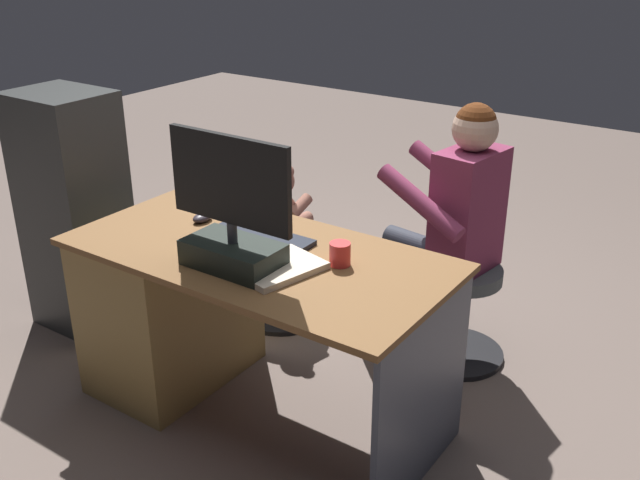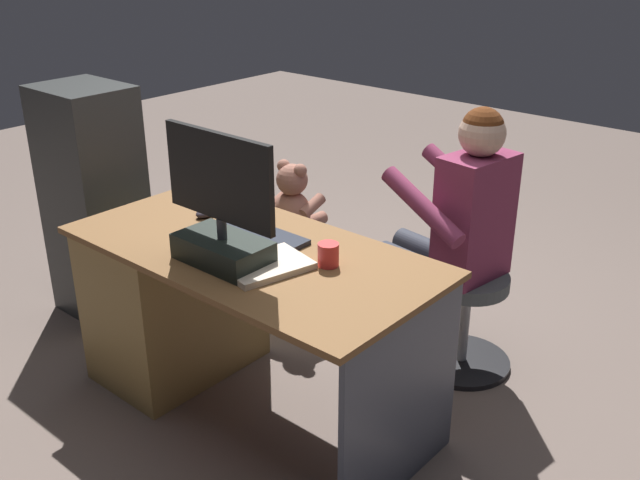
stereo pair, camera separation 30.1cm
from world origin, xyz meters
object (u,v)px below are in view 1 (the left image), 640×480
at_px(tv_remote, 229,236).
at_px(office_chair_teddy, 281,269).
at_px(monitor, 232,226).
at_px(person, 447,213).
at_px(desk, 188,302).
at_px(computer_mouse, 202,217).
at_px(visitor_chair, 460,306).
at_px(keyboard, 263,236).
at_px(cup, 340,254).
at_px(teddy_bear, 281,201).

relative_size(tv_remote, office_chair_teddy, 0.31).
bearing_deg(office_chair_teddy, tv_remote, 112.02).
distance_m(monitor, person, 1.07).
height_order(desk, computer_mouse, computer_mouse).
bearing_deg(monitor, computer_mouse, -32.99).
distance_m(tv_remote, person, 0.98).
height_order(monitor, visitor_chair, monitor).
relative_size(keyboard, cup, 4.90).
distance_m(monitor, keyboard, 0.30).
height_order(office_chair_teddy, person, person).
relative_size(keyboard, computer_mouse, 4.38).
bearing_deg(desk, computer_mouse, -102.60).
height_order(monitor, office_chair_teddy, monitor).
relative_size(monitor, visitor_chair, 1.12).
xyz_separation_m(desk, teddy_bear, (0.05, -0.72, 0.22)).
relative_size(monitor, teddy_bear, 1.44).
bearing_deg(monitor, visitor_chair, -114.97).
distance_m(keyboard, cup, 0.38).
bearing_deg(keyboard, computer_mouse, 0.73).
distance_m(desk, visitor_chair, 1.22).
distance_m(keyboard, visitor_chair, 1.03).
bearing_deg(tv_remote, desk, 33.96).
xyz_separation_m(teddy_bear, visitor_chair, (-0.92, -0.12, -0.35)).
bearing_deg(keyboard, teddy_bear, -58.07).
distance_m(cup, office_chair_teddy, 1.12).
relative_size(monitor, person, 0.43).
height_order(monitor, tv_remote, monitor).
xyz_separation_m(tv_remote, office_chair_teddy, (0.28, -0.68, -0.49)).
bearing_deg(cup, visitor_chair, -101.52).
relative_size(monitor, computer_mouse, 5.35).
height_order(computer_mouse, tv_remote, computer_mouse).
height_order(monitor, cup, monitor).
height_order(desk, tv_remote, tv_remote).
distance_m(keyboard, person, 0.85).
height_order(visitor_chair, person, person).
height_order(cup, visitor_chair, cup).
bearing_deg(visitor_chair, desk, 44.21).
bearing_deg(person, keyboard, 58.76).
height_order(tv_remote, person, person).
distance_m(office_chair_teddy, teddy_bear, 0.36).
bearing_deg(keyboard, visitor_chair, -125.72).
xyz_separation_m(monitor, keyboard, (0.07, -0.25, -0.15)).
bearing_deg(tv_remote, office_chair_teddy, -41.07).
height_order(monitor, teddy_bear, monitor).
bearing_deg(cup, teddy_bear, -40.25).
xyz_separation_m(computer_mouse, person, (-0.76, -0.73, -0.05)).
bearing_deg(teddy_bear, desk, 94.02).
distance_m(desk, tv_remote, 0.42).
relative_size(tv_remote, person, 0.13).
distance_m(monitor, tv_remote, 0.29).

